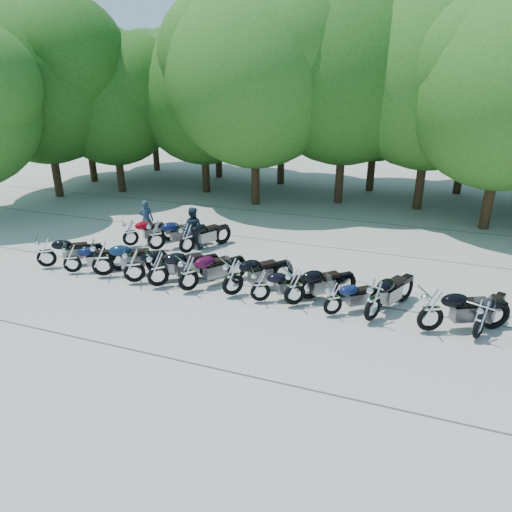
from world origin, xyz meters
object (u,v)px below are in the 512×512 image
(motorcycle_7, at_px, (260,285))
(motorcycle_9, at_px, (333,298))
(motorcycle_0, at_px, (46,251))
(motorcycle_5, at_px, (188,272))
(motorcycle_16, at_px, (187,238))
(motorcycle_1, at_px, (72,258))
(motorcycle_3, at_px, (134,265))
(motorcycle_6, at_px, (233,276))
(rider_1, at_px, (193,228))
(motorcycle_4, at_px, (158,268))
(motorcycle_14, at_px, (130,232))
(motorcycle_15, at_px, (156,234))
(motorcycle_11, at_px, (432,309))
(rider_0, at_px, (146,219))
(motorcycle_10, at_px, (373,299))
(motorcycle_12, at_px, (481,319))
(motorcycle_8, at_px, (295,286))
(motorcycle_2, at_px, (102,258))

(motorcycle_7, distance_m, motorcycle_9, 2.22)
(motorcycle_0, relative_size, motorcycle_7, 1.08)
(motorcycle_5, relative_size, motorcycle_16, 1.01)
(motorcycle_1, relative_size, motorcycle_3, 0.86)
(motorcycle_6, xyz_separation_m, rider_1, (-3.16, 3.46, 0.13))
(motorcycle_0, bearing_deg, motorcycle_4, -126.94)
(motorcycle_14, xyz_separation_m, motorcycle_16, (2.50, 0.05, 0.05))
(motorcycle_9, xyz_separation_m, motorcycle_15, (-7.50, 2.81, 0.13))
(motorcycle_15, relative_size, rider_1, 1.48)
(motorcycle_0, bearing_deg, motorcycle_6, -124.72)
(motorcycle_1, height_order, motorcycle_11, motorcycle_11)
(motorcycle_9, height_order, rider_0, rider_0)
(motorcycle_1, bearing_deg, motorcycle_4, -121.78)
(motorcycle_11, relative_size, rider_0, 1.54)
(motorcycle_10, height_order, rider_0, rider_0)
(motorcycle_1, relative_size, rider_1, 1.25)
(motorcycle_4, relative_size, motorcycle_11, 0.98)
(motorcycle_12, bearing_deg, motorcycle_14, 9.93)
(motorcycle_6, height_order, motorcycle_15, motorcycle_6)
(motorcycle_10, distance_m, rider_1, 8.23)
(motorcycle_7, xyz_separation_m, motorcycle_10, (3.31, -0.05, 0.11))
(motorcycle_15, bearing_deg, motorcycle_0, 89.68)
(motorcycle_5, distance_m, rider_0, 5.77)
(motorcycle_10, bearing_deg, motorcycle_11, -157.14)
(motorcycle_3, distance_m, motorcycle_9, 6.56)
(motorcycle_7, relative_size, motorcycle_8, 0.89)
(motorcycle_6, distance_m, motorcycle_8, 1.97)
(motorcycle_14, distance_m, rider_1, 2.52)
(motorcycle_3, xyz_separation_m, motorcycle_5, (1.97, 0.05, 0.00))
(motorcycle_0, relative_size, motorcycle_14, 1.02)
(rider_0, bearing_deg, motorcycle_10, 141.14)
(motorcycle_7, distance_m, motorcycle_12, 6.02)
(motorcycle_6, height_order, motorcycle_7, motorcycle_6)
(motorcycle_0, bearing_deg, motorcycle_9, -126.14)
(motorcycle_4, bearing_deg, motorcycle_9, -136.68)
(motorcycle_0, bearing_deg, motorcycle_3, -127.05)
(motorcycle_8, relative_size, motorcycle_10, 0.95)
(motorcycle_0, xyz_separation_m, motorcycle_6, (7.09, 0.19, 0.06))
(motorcycle_2, xyz_separation_m, motorcycle_12, (11.65, 0.04, -0.09))
(motorcycle_2, bearing_deg, motorcycle_7, -119.71)
(motorcycle_0, relative_size, motorcycle_9, 1.13)
(motorcycle_7, xyz_separation_m, rider_0, (-6.47, 3.95, 0.22))
(motorcycle_9, relative_size, motorcycle_14, 0.91)
(motorcycle_15, height_order, motorcycle_16, motorcycle_15)
(motorcycle_5, height_order, rider_0, rider_0)
(motorcycle_14, bearing_deg, rider_1, -120.88)
(motorcycle_6, relative_size, motorcycle_11, 0.98)
(motorcycle_8, height_order, motorcycle_10, motorcycle_10)
(motorcycle_1, relative_size, rider_0, 1.28)
(motorcycle_7, xyz_separation_m, motorcycle_12, (6.02, -0.04, 0.03))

